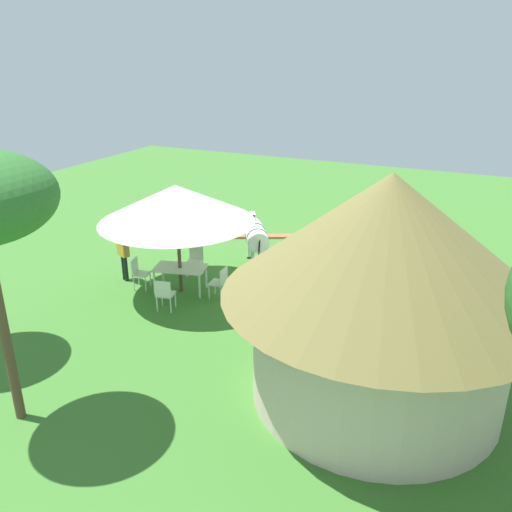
% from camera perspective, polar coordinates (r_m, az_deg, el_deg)
% --- Properties ---
extents(ground_plane, '(36.00, 36.00, 0.00)m').
position_cam_1_polar(ground_plane, '(15.53, 4.29, -3.28)').
color(ground_plane, '#3F782E').
extents(thatched_hut, '(6.06, 6.06, 4.54)m').
position_cam_1_polar(thatched_hut, '(10.04, 13.61, -2.51)').
color(thatched_hut, beige).
rests_on(thatched_hut, ground_plane).
extents(shade_umbrella, '(4.27, 4.27, 3.13)m').
position_cam_1_polar(shade_umbrella, '(14.43, -8.63, 5.66)').
color(shade_umbrella, brown).
rests_on(shade_umbrella, ground_plane).
extents(patio_dining_table, '(1.60, 1.16, 0.74)m').
position_cam_1_polar(patio_dining_table, '(15.08, -8.22, -1.51)').
color(patio_dining_table, silver).
rests_on(patio_dining_table, ground_plane).
extents(patio_chair_near_lawn, '(0.52, 0.54, 0.90)m').
position_cam_1_polar(patio_chair_near_lawn, '(15.54, -12.61, -1.64)').
color(patio_chair_near_lawn, white).
rests_on(patio_chair_near_lawn, ground_plane).
extents(patio_chair_west_end, '(0.52, 0.51, 0.90)m').
position_cam_1_polar(patio_chair_west_end, '(14.07, -9.89, -3.97)').
color(patio_chair_west_end, white).
rests_on(patio_chair_west_end, ground_plane).
extents(patio_chair_near_hut, '(0.45, 0.47, 0.90)m').
position_cam_1_polar(patio_chair_near_hut, '(14.60, -3.88, -2.71)').
color(patio_chair_near_hut, white).
rests_on(patio_chair_near_hut, ground_plane).
extents(patio_chair_east_end, '(0.51, 0.50, 0.90)m').
position_cam_1_polar(patio_chair_east_end, '(16.21, -6.59, -0.26)').
color(patio_chair_east_end, white).
rests_on(patio_chair_east_end, ground_plane).
extents(guest_beside_umbrella, '(0.53, 0.36, 1.59)m').
position_cam_1_polar(guest_beside_umbrella, '(16.02, -14.20, 0.59)').
color(guest_beside_umbrella, black).
rests_on(guest_beside_umbrella, ground_plane).
extents(standing_watcher, '(0.42, 0.52, 1.68)m').
position_cam_1_polar(standing_watcher, '(17.37, 17.60, 2.08)').
color(standing_watcher, black).
rests_on(standing_watcher, ground_plane).
extents(striped_lounge_chair, '(0.94, 0.77, 0.60)m').
position_cam_1_polar(striped_lounge_chair, '(16.45, 7.78, -1.00)').
color(striped_lounge_chair, '#3A9F76').
rests_on(striped_lounge_chair, ground_plane).
extents(zebra_nearest_camera, '(1.35, 1.96, 1.52)m').
position_cam_1_polar(zebra_nearest_camera, '(15.43, 14.76, -0.16)').
color(zebra_nearest_camera, silver).
rests_on(zebra_nearest_camera, ground_plane).
extents(zebra_by_umbrella, '(1.39, 1.91, 1.50)m').
position_cam_1_polar(zebra_by_umbrella, '(16.73, -0.01, 2.21)').
color(zebra_by_umbrella, silver).
rests_on(zebra_by_umbrella, ground_plane).
extents(zebra_toward_hut, '(0.93, 2.27, 1.52)m').
position_cam_1_polar(zebra_toward_hut, '(14.36, 3.64, -1.11)').
color(zebra_toward_hut, silver).
rests_on(zebra_toward_hut, ground_plane).
extents(brick_patio_kerb, '(2.69, 1.51, 0.08)m').
position_cam_1_polar(brick_patio_kerb, '(19.45, 0.63, 2.15)').
color(brick_patio_kerb, '#A4623F').
rests_on(brick_patio_kerb, ground_plane).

